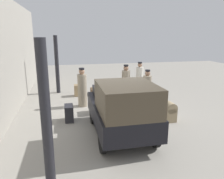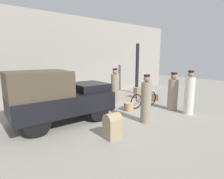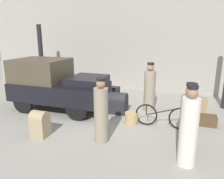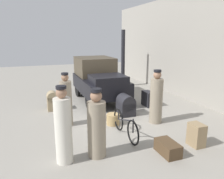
# 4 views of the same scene
# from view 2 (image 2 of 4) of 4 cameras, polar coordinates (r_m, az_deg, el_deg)

# --- Properties ---
(ground_plane) EXTENTS (30.00, 30.00, 0.00)m
(ground_plane) POSITION_cam_2_polar(r_m,az_deg,el_deg) (6.96, -0.33, -8.14)
(ground_plane) COLOR gray
(station_building_facade) EXTENTS (16.00, 0.15, 4.50)m
(station_building_facade) POSITION_cam_2_polar(r_m,az_deg,el_deg) (10.17, -14.42, 10.23)
(station_building_facade) COLOR gray
(station_building_facade) RESTS_ON ground
(canopy_pillar_right) EXTENTS (0.21, 0.21, 3.06)m
(canopy_pillar_right) POSITION_cam_2_polar(r_m,az_deg,el_deg) (10.95, 8.20, 6.64)
(canopy_pillar_right) COLOR black
(canopy_pillar_right) RESTS_ON ground
(truck) EXTENTS (3.31, 1.67, 1.79)m
(truck) POSITION_cam_2_polar(r_m,az_deg,el_deg) (6.13, -17.76, -1.89)
(truck) COLOR black
(truck) RESTS_ON ground
(bicycle) EXTENTS (1.63, 0.04, 0.69)m
(bicycle) POSITION_cam_2_polar(r_m,az_deg,el_deg) (8.04, 10.41, -3.28)
(bicycle) COLOR black
(bicycle) RESTS_ON ground
(wicker_basket) EXTENTS (0.41, 0.41, 0.34)m
(wicker_basket) POSITION_cam_2_polar(r_m,az_deg,el_deg) (7.44, 5.48, -5.59)
(wicker_basket) COLOR tan
(wicker_basket) RESTS_ON ground
(porter_lifting_near_truck) EXTENTS (0.37, 0.37, 1.72)m
(porter_lifting_near_truck) POSITION_cam_2_polar(r_m,az_deg,el_deg) (7.49, 23.93, -1.45)
(porter_lifting_near_truck) COLOR silver
(porter_lifting_near_truck) RESTS_ON ground
(porter_with_bicycle) EXTENTS (0.40, 0.40, 1.71)m
(porter_with_bicycle) POSITION_cam_2_polar(r_m,az_deg,el_deg) (8.50, 1.00, 0.65)
(porter_with_bicycle) COLOR gray
(porter_with_bicycle) RESTS_ON ground
(porter_standing_middle) EXTENTS (0.42, 0.42, 1.60)m
(porter_standing_middle) POSITION_cam_2_polar(r_m,az_deg,el_deg) (7.88, 19.25, -1.10)
(porter_standing_middle) COLOR gray
(porter_standing_middle) RESTS_ON ground
(conductor_in_dark_uniform) EXTENTS (0.36, 0.36, 1.66)m
(conductor_in_dark_uniform) POSITION_cam_2_polar(r_m,az_deg,el_deg) (6.05, 11.07, -3.66)
(conductor_in_dark_uniform) COLOR gray
(conductor_in_dark_uniform) RESTS_ON ground
(suitcase_black_upright) EXTENTS (0.65, 0.37, 0.31)m
(suitcase_black_upright) POSITION_cam_2_polar(r_m,az_deg,el_deg) (9.32, 12.78, -2.67)
(suitcase_black_upright) COLOR #4C3823
(suitcase_black_upright) RESTS_ON ground
(suitcase_small_leather) EXTENTS (0.42, 0.38, 0.72)m
(suitcase_small_leather) POSITION_cam_2_polar(r_m,az_deg,el_deg) (4.91, 0.14, -11.52)
(suitcase_small_leather) COLOR #9E8966
(suitcase_small_leather) RESTS_ON ground
(trunk_large_brown) EXTENTS (0.57, 0.31, 0.59)m
(trunk_large_brown) POSITION_cam_2_polar(r_m,az_deg,el_deg) (8.29, -10.51, -3.19)
(trunk_large_brown) COLOR #232328
(trunk_large_brown) RESTS_ON ground
(suitcase_tan_flat) EXTENTS (0.40, 0.29, 0.59)m
(suitcase_tan_flat) POSITION_cam_2_polar(r_m,az_deg,el_deg) (9.82, 8.43, -1.04)
(suitcase_tan_flat) COLOR #937A56
(suitcase_tan_flat) RESTS_ON ground
(trunk_barrel_dark) EXTENTS (0.61, 0.52, 0.73)m
(trunk_barrel_dark) POSITION_cam_2_polar(r_m,az_deg,el_deg) (7.54, -2.01, -3.87)
(trunk_barrel_dark) COLOR #232328
(trunk_barrel_dark) RESTS_ON ground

